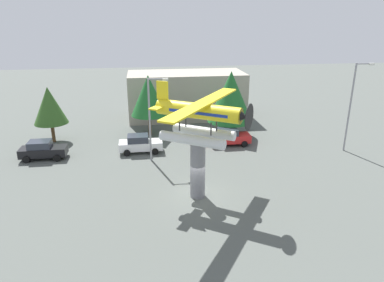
{
  "coord_description": "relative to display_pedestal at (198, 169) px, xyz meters",
  "views": [
    {
      "loc": [
        -3.71,
        -23.51,
        12.87
      ],
      "look_at": [
        0.0,
        3.0,
        3.33
      ],
      "focal_mm": 33.31,
      "sensor_mm": 36.0,
      "label": 1
    }
  ],
  "objects": [
    {
      "name": "tree_west",
      "position": [
        -13.36,
        14.08,
        1.76
      ],
      "size": [
        3.47,
        3.47,
        5.92
      ],
      "color": "brown",
      "rests_on": "ground"
    },
    {
      "name": "car_near_black",
      "position": [
        -13.29,
        9.3,
        -1.34
      ],
      "size": [
        4.2,
        2.02,
        1.76
      ],
      "color": "black",
      "rests_on": "ground"
    },
    {
      "name": "streetlight_secondary",
      "position": [
        16.16,
        7.4,
        2.75
      ],
      "size": [
        1.84,
        0.28,
        8.65
      ],
      "color": "gray",
      "rests_on": "ground"
    },
    {
      "name": "floatplane_monument",
      "position": [
        0.11,
        -0.07,
        3.89
      ],
      "size": [
        7.07,
        9.27,
        4.0
      ],
      "rotation": [
        0.0,
        0.0,
        -0.59
      ],
      "color": "silver",
      "rests_on": "display_pedestal"
    },
    {
      "name": "ground_plane",
      "position": [
        0.0,
        0.0,
        -2.22
      ],
      "size": [
        140.0,
        140.0,
        0.0
      ],
      "primitive_type": "plane",
      "color": "#515651"
    },
    {
      "name": "tree_east",
      "position": [
        -3.1,
        15.1,
        2.28
      ],
      "size": [
        4.01,
        4.01,
        6.74
      ],
      "color": "brown",
      "rests_on": "ground"
    },
    {
      "name": "storefront_building",
      "position": [
        1.91,
        22.0,
        0.7
      ],
      "size": [
        14.86,
        6.59,
        5.84
      ],
      "primitive_type": "cube",
      "color": "#9E9384",
      "rests_on": "ground"
    },
    {
      "name": "car_far_red",
      "position": [
        4.97,
        10.57,
        -1.34
      ],
      "size": [
        4.2,
        2.02,
        1.76
      ],
      "color": "red",
      "rests_on": "ground"
    },
    {
      "name": "display_pedestal",
      "position": [
        0.0,
        0.0,
        0.0
      ],
      "size": [
        1.1,
        1.1,
        4.44
      ],
      "primitive_type": "cylinder",
      "color": "slate",
      "rests_on": "ground"
    },
    {
      "name": "tree_center_back",
      "position": [
        5.62,
        13.19,
        2.29
      ],
      "size": [
        4.92,
        4.92,
        7.25
      ],
      "color": "brown",
      "rests_on": "ground"
    },
    {
      "name": "car_mid_white",
      "position": [
        -4.21,
        9.73,
        -1.34
      ],
      "size": [
        4.2,
        2.02,
        1.76
      ],
      "color": "white",
      "rests_on": "ground"
    },
    {
      "name": "streetlight_primary",
      "position": [
        -3.02,
        7.48,
        2.25
      ],
      "size": [
        1.84,
        0.28,
        7.68
      ],
      "color": "gray",
      "rests_on": "ground"
    }
  ]
}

